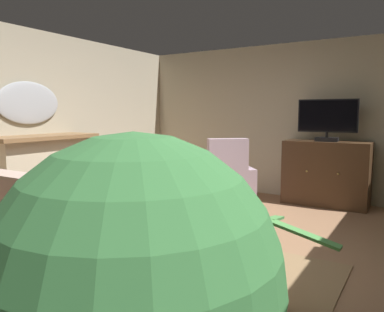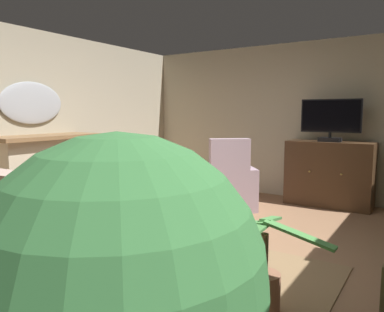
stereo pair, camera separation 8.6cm
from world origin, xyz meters
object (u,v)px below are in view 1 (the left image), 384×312
(fireplace, at_px, (44,178))
(potted_plant_tall_palm_by_window, at_px, (136,286))
(potted_plant_on_hearth_side, at_px, (268,283))
(tv_remote, at_px, (161,201))
(tv_cabinet, at_px, (326,175))
(armchair_beside_cabinet, at_px, (223,186))
(wall_mirror_oval, at_px, (29,103))
(coffee_table, at_px, (151,207))
(television, at_px, (327,119))
(folded_newspaper, at_px, (155,202))
(sofa_floral, at_px, (69,250))

(fireplace, height_order, potted_plant_tall_palm_by_window, potted_plant_tall_palm_by_window)
(potted_plant_on_hearth_side, bearing_deg, tv_remote, 152.41)
(tv_cabinet, relative_size, armchair_beside_cabinet, 1.08)
(wall_mirror_oval, height_order, potted_plant_tall_palm_by_window, wall_mirror_oval)
(coffee_table, bearing_deg, television, 65.94)
(potted_plant_tall_palm_by_window, bearing_deg, wall_mirror_oval, 149.51)
(television, bearing_deg, potted_plant_on_hearth_side, -84.05)
(coffee_table, height_order, folded_newspaper, folded_newspaper)
(armchair_beside_cabinet, bearing_deg, sofa_floral, -87.51)
(folded_newspaper, distance_m, potted_plant_on_hearth_side, 1.75)
(wall_mirror_oval, xyz_separation_m, tv_cabinet, (3.35, 2.72, -1.08))
(tv_remote, xyz_separation_m, potted_plant_tall_palm_by_window, (1.51, -2.21, 0.32))
(television, bearing_deg, coffee_table, -114.06)
(coffee_table, xyz_separation_m, armchair_beside_cabinet, (-0.04, 1.80, -0.08))
(sofa_floral, bearing_deg, potted_plant_on_hearth_side, 18.31)
(fireplace, distance_m, potted_plant_tall_palm_by_window, 4.10)
(sofa_floral, bearing_deg, fireplace, 147.46)
(wall_mirror_oval, bearing_deg, coffee_table, -1.94)
(potted_plant_on_hearth_side, bearing_deg, potted_plant_tall_palm_by_window, -89.99)
(television, distance_m, coffee_table, 3.14)
(folded_newspaper, bearing_deg, tv_remote, 22.14)
(wall_mirror_oval, bearing_deg, armchair_beside_cabinet, 39.57)
(coffee_table, xyz_separation_m, potted_plant_on_hearth_side, (1.58, -0.69, -0.18))
(folded_newspaper, bearing_deg, coffee_table, -116.34)
(television, relative_size, potted_plant_tall_palm_by_window, 0.64)
(sofa_floral, relative_size, potted_plant_on_hearth_side, 2.34)
(television, distance_m, potted_plant_on_hearth_side, 3.62)
(tv_cabinet, height_order, armchair_beside_cabinet, armchair_beside_cabinet)
(television, relative_size, folded_newspaper, 2.89)
(tv_remote, height_order, potted_plant_on_hearth_side, potted_plant_on_hearth_side)
(coffee_table, distance_m, folded_newspaper, 0.08)
(coffee_table, relative_size, sofa_floral, 0.52)
(tv_cabinet, bearing_deg, potted_plant_tall_palm_by_window, -85.83)
(television, bearing_deg, sofa_floral, -106.11)
(sofa_floral, distance_m, armchair_beside_cabinet, 2.99)
(wall_mirror_oval, relative_size, potted_plant_tall_palm_by_window, 0.70)
(sofa_floral, relative_size, potted_plant_tall_palm_by_window, 1.53)
(armchair_beside_cabinet, relative_size, potted_plant_on_hearth_side, 1.30)
(television, height_order, potted_plant_tall_palm_by_window, television)
(fireplace, bearing_deg, armchair_beside_cabinet, 43.17)
(potted_plant_tall_palm_by_window, bearing_deg, fireplace, 147.74)
(fireplace, relative_size, potted_plant_on_hearth_side, 1.70)
(wall_mirror_oval, relative_size, sofa_floral, 0.46)
(potted_plant_on_hearth_side, bearing_deg, fireplace, 167.55)
(tv_remote, distance_m, sofa_floral, 1.29)
(tv_cabinet, height_order, sofa_floral, tv_cabinet)
(tv_cabinet, bearing_deg, tv_remote, -113.23)
(fireplace, relative_size, tv_cabinet, 1.20)
(armchair_beside_cabinet, distance_m, potted_plant_on_hearth_side, 2.98)
(coffee_table, bearing_deg, wall_mirror_oval, 178.06)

